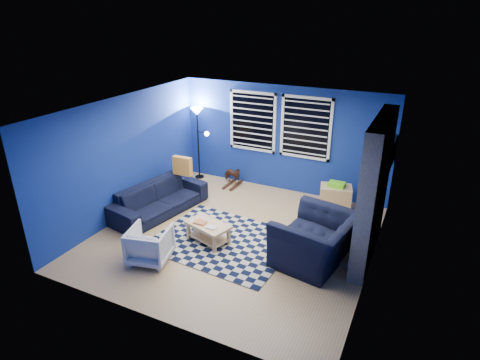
{
  "coord_description": "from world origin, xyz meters",
  "views": [
    {
      "loc": [
        3.0,
        -5.99,
        4.05
      ],
      "look_at": [
        -0.04,
        0.3,
        1.06
      ],
      "focal_mm": 30.0,
      "sensor_mm": 36.0,
      "label": 1
    }
  ],
  "objects_px": {
    "tv": "(391,155)",
    "rocking_horse": "(232,175)",
    "sofa": "(159,199)",
    "armchair_bent": "(150,244)",
    "coffee_table": "(208,229)",
    "floor_lamp": "(198,121)",
    "armchair_big": "(315,240)",
    "cabinet": "(335,198)"
  },
  "relations": [
    {
      "from": "armchair_bent",
      "to": "rocking_horse",
      "type": "height_order",
      "value": "armchair_bent"
    },
    {
      "from": "cabinet",
      "to": "floor_lamp",
      "type": "xyz_separation_m",
      "value": [
        -3.58,
        0.28,
        1.22
      ]
    },
    {
      "from": "rocking_horse",
      "to": "tv",
      "type": "bearing_deg",
      "value": -84.89
    },
    {
      "from": "cabinet",
      "to": "floor_lamp",
      "type": "height_order",
      "value": "floor_lamp"
    },
    {
      "from": "floor_lamp",
      "to": "armchair_big",
      "type": "bearing_deg",
      "value": -32.8
    },
    {
      "from": "rocking_horse",
      "to": "floor_lamp",
      "type": "height_order",
      "value": "floor_lamp"
    },
    {
      "from": "coffee_table",
      "to": "cabinet",
      "type": "relative_size",
      "value": 1.25
    },
    {
      "from": "sofa",
      "to": "coffee_table",
      "type": "bearing_deg",
      "value": -100.24
    },
    {
      "from": "floor_lamp",
      "to": "armchair_bent",
      "type": "bearing_deg",
      "value": -72.13
    },
    {
      "from": "sofa",
      "to": "tv",
      "type": "bearing_deg",
      "value": -56.4
    },
    {
      "from": "coffee_table",
      "to": "floor_lamp",
      "type": "relative_size",
      "value": 0.51
    },
    {
      "from": "floor_lamp",
      "to": "rocking_horse",
      "type": "bearing_deg",
      "value": -7.31
    },
    {
      "from": "armchair_bent",
      "to": "tv",
      "type": "bearing_deg",
      "value": -149.0
    },
    {
      "from": "coffee_table",
      "to": "cabinet",
      "type": "bearing_deg",
      "value": 52.58
    },
    {
      "from": "armchair_big",
      "to": "cabinet",
      "type": "bearing_deg",
      "value": -166.32
    },
    {
      "from": "armchair_bent",
      "to": "armchair_big",
      "type": "bearing_deg",
      "value": -168.49
    },
    {
      "from": "tv",
      "to": "sofa",
      "type": "bearing_deg",
      "value": -157.44
    },
    {
      "from": "rocking_horse",
      "to": "floor_lamp",
      "type": "xyz_separation_m",
      "value": [
        -1.0,
        0.13,
        1.21
      ]
    },
    {
      "from": "rocking_horse",
      "to": "cabinet",
      "type": "relative_size",
      "value": 0.7
    },
    {
      "from": "armchair_big",
      "to": "coffee_table",
      "type": "bearing_deg",
      "value": -72.85
    },
    {
      "from": "armchair_bent",
      "to": "rocking_horse",
      "type": "relative_size",
      "value": 1.33
    },
    {
      "from": "coffee_table",
      "to": "rocking_horse",
      "type": "bearing_deg",
      "value": 106.89
    },
    {
      "from": "sofa",
      "to": "armchair_big",
      "type": "height_order",
      "value": "armchair_big"
    },
    {
      "from": "sofa",
      "to": "rocking_horse",
      "type": "bearing_deg",
      "value": -10.92
    },
    {
      "from": "cabinet",
      "to": "armchair_bent",
      "type": "bearing_deg",
      "value": -140.39
    },
    {
      "from": "rocking_horse",
      "to": "cabinet",
      "type": "distance_m",
      "value": 2.59
    },
    {
      "from": "armchair_big",
      "to": "cabinet",
      "type": "distance_m",
      "value": 2.13
    },
    {
      "from": "rocking_horse",
      "to": "coffee_table",
      "type": "height_order",
      "value": "rocking_horse"
    },
    {
      "from": "sofa",
      "to": "floor_lamp",
      "type": "distance_m",
      "value": 2.38
    },
    {
      "from": "sofa",
      "to": "coffee_table",
      "type": "xyz_separation_m",
      "value": [
        1.54,
        -0.6,
        -0.03
      ]
    },
    {
      "from": "rocking_horse",
      "to": "armchair_big",
      "type": "bearing_deg",
      "value": -122.86
    },
    {
      "from": "tv",
      "to": "rocking_horse",
      "type": "relative_size",
      "value": 1.92
    },
    {
      "from": "rocking_horse",
      "to": "coffee_table",
      "type": "xyz_separation_m",
      "value": [
        0.77,
        -2.52,
        -0.0
      ]
    },
    {
      "from": "rocking_horse",
      "to": "armchair_bent",
      "type": "bearing_deg",
      "value": -170.43
    },
    {
      "from": "rocking_horse",
      "to": "coffee_table",
      "type": "relative_size",
      "value": 0.56
    },
    {
      "from": "sofa",
      "to": "cabinet",
      "type": "distance_m",
      "value": 3.79
    },
    {
      "from": "floor_lamp",
      "to": "coffee_table",
      "type": "bearing_deg",
      "value": -56.29
    },
    {
      "from": "sofa",
      "to": "armchair_bent",
      "type": "height_order",
      "value": "sofa"
    },
    {
      "from": "tv",
      "to": "floor_lamp",
      "type": "xyz_separation_m",
      "value": [
        -4.58,
        0.25,
        0.1
      ]
    },
    {
      "from": "rocking_horse",
      "to": "coffee_table",
      "type": "distance_m",
      "value": 2.64
    },
    {
      "from": "sofa",
      "to": "coffee_table",
      "type": "height_order",
      "value": "sofa"
    },
    {
      "from": "floor_lamp",
      "to": "tv",
      "type": "bearing_deg",
      "value": -3.08
    }
  ]
}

